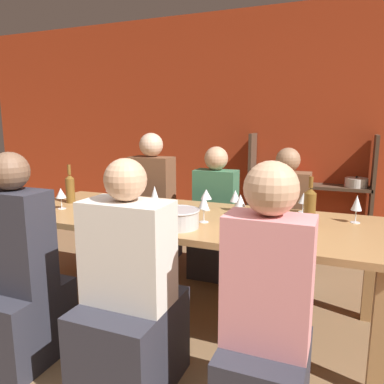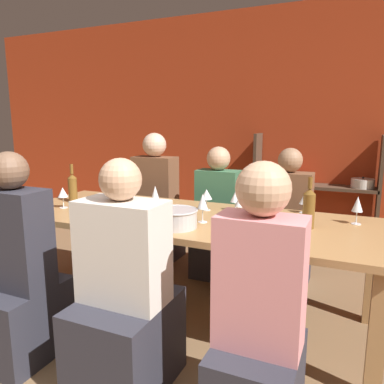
{
  "view_description": "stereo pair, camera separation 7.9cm",
  "coord_description": "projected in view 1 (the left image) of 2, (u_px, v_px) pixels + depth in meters",
  "views": [
    {
      "loc": [
        0.92,
        -0.86,
        1.37
      ],
      "look_at": [
        -0.06,
        1.54,
        0.88
      ],
      "focal_mm": 35.0,
      "sensor_mm": 36.0,
      "label": 1
    },
    {
      "loc": [
        0.99,
        -0.83,
        1.37
      ],
      "look_at": [
        -0.06,
        1.54,
        0.88
      ],
      "focal_mm": 35.0,
      "sensor_mm": 36.0,
      "label": 2
    }
  ],
  "objects": [
    {
      "name": "wine_bottle_dark",
      "position": [
        270.0,
        205.0,
        2.4
      ],
      "size": [
        0.07,
        0.07,
        0.3
      ],
      "color": "#B2C6C1",
      "rests_on": "dining_table"
    },
    {
      "name": "person_near_a",
      "position": [
        20.0,
        286.0,
        2.13
      ],
      "size": [
        0.39,
        0.49,
        1.21
      ],
      "color": "#2D2D38",
      "rests_on": "ground_plane"
    },
    {
      "name": "person_near_b",
      "position": [
        265.0,
        333.0,
        1.63
      ],
      "size": [
        0.37,
        0.46,
        1.22
      ],
      "color": "#2D2D38",
      "rests_on": "ground_plane"
    },
    {
      "name": "wine_glass_white_c",
      "position": [
        122.0,
        201.0,
        2.56
      ],
      "size": [
        0.07,
        0.07,
        0.15
      ],
      "color": "white",
      "rests_on": "dining_table"
    },
    {
      "name": "wine_glass_empty_a",
      "position": [
        235.0,
        196.0,
        2.71
      ],
      "size": [
        0.08,
        0.08,
        0.15
      ],
      "color": "white",
      "rests_on": "dining_table"
    },
    {
      "name": "wine_glass_white_e",
      "position": [
        61.0,
        194.0,
        2.77
      ],
      "size": [
        0.07,
        0.07,
        0.16
      ],
      "color": "white",
      "rests_on": "dining_table"
    },
    {
      "name": "wine_glass_red_b",
      "position": [
        128.0,
        186.0,
        3.14
      ],
      "size": [
        0.07,
        0.07,
        0.16
      ],
      "color": "white",
      "rests_on": "dining_table"
    },
    {
      "name": "wall_back_red",
      "position": [
        267.0,
        123.0,
        4.61
      ],
      "size": [
        8.8,
        0.06,
        2.7
      ],
      "color": "#B23819",
      "rests_on": "ground_plane"
    },
    {
      "name": "person_far_b",
      "position": [
        153.0,
        215.0,
        3.68
      ],
      "size": [
        0.41,
        0.51,
        1.26
      ],
      "rotation": [
        0.0,
        0.0,
        3.14
      ],
      "color": "#2D2D38",
      "rests_on": "ground_plane"
    },
    {
      "name": "wine_bottle_green",
      "position": [
        70.0,
        188.0,
        2.97
      ],
      "size": [
        0.07,
        0.07,
        0.31
      ],
      "color": "brown",
      "rests_on": "dining_table"
    },
    {
      "name": "person_far_a",
      "position": [
        284.0,
        235.0,
        3.14
      ],
      "size": [
        0.37,
        0.47,
        1.16
      ],
      "rotation": [
        0.0,
        0.0,
        3.14
      ],
      "color": "#2D2D38",
      "rests_on": "ground_plane"
    },
    {
      "name": "dining_table",
      "position": [
        187.0,
        226.0,
        2.59
      ],
      "size": [
        2.57,
        0.96,
        0.73
      ],
      "color": "#AD7F4C",
      "rests_on": "ground_plane"
    },
    {
      "name": "wine_glass_red_a",
      "position": [
        204.0,
        202.0,
        2.39
      ],
      "size": [
        0.07,
        0.07,
        0.19
      ],
      "color": "white",
      "rests_on": "dining_table"
    },
    {
      "name": "cell_phone",
      "position": [
        180.0,
        214.0,
        2.62
      ],
      "size": [
        0.15,
        0.16,
        0.01
      ],
      "color": "black",
      "rests_on": "dining_table"
    },
    {
      "name": "wine_glass_empty_b",
      "position": [
        357.0,
        204.0,
        2.38
      ],
      "size": [
        0.07,
        0.07,
        0.18
      ],
      "color": "white",
      "rests_on": "dining_table"
    },
    {
      "name": "wine_glass_white_d",
      "position": [
        110.0,
        187.0,
        3.09
      ],
      "size": [
        0.08,
        0.08,
        0.14
      ],
      "color": "white",
      "rests_on": "dining_table"
    },
    {
      "name": "person_far_c",
      "position": [
        215.0,
        227.0,
        3.37
      ],
      "size": [
        0.37,
        0.46,
        1.15
      ],
      "rotation": [
        0.0,
        0.0,
        3.14
      ],
      "color": "#2D2D38",
      "rests_on": "ground_plane"
    },
    {
      "name": "wine_glass_white_a",
      "position": [
        206.0,
        195.0,
        2.72
      ],
      "size": [
        0.08,
        0.08,
        0.16
      ],
      "color": "white",
      "rests_on": "dining_table"
    },
    {
      "name": "mixing_bowl",
      "position": [
        177.0,
        218.0,
        2.29
      ],
      "size": [
        0.27,
        0.27,
        0.11
      ],
      "color": "#B7BABC",
      "rests_on": "dining_table"
    },
    {
      "name": "shelf_unit",
      "position": [
        307.0,
        202.0,
        4.4
      ],
      "size": [
        1.39,
        0.3,
        1.23
      ],
      "color": "#4C3828",
      "rests_on": "ground_plane"
    },
    {
      "name": "wine_glass_empty_d",
      "position": [
        155.0,
        193.0,
        2.76
      ],
      "size": [
        0.06,
        0.06,
        0.18
      ],
      "color": "white",
      "rests_on": "dining_table"
    },
    {
      "name": "wine_bottle_amber",
      "position": [
        310.0,
        207.0,
        2.28
      ],
      "size": [
        0.07,
        0.07,
        0.31
      ],
      "color": "brown",
      "rests_on": "dining_table"
    },
    {
      "name": "wine_glass_white_b",
      "position": [
        267.0,
        199.0,
        2.56
      ],
      "size": [
        0.08,
        0.08,
        0.17
      ],
      "color": "white",
      "rests_on": "dining_table"
    },
    {
      "name": "wine_glass_empty_e",
      "position": [
        240.0,
        201.0,
        2.56
      ],
      "size": [
        0.07,
        0.07,
        0.15
      ],
      "color": "white",
      "rests_on": "dining_table"
    },
    {
      "name": "wine_glass_empty_c",
      "position": [
        303.0,
        199.0,
        2.66
      ],
      "size": [
        0.07,
        0.07,
        0.14
      ],
      "color": "white",
      "rests_on": "dining_table"
    },
    {
      "name": "person_near_c",
      "position": [
        130.0,
        309.0,
        1.89
      ],
      "size": [
        0.43,
        0.54,
        1.2
      ],
      "color": "#2D2D38",
      "rests_on": "ground_plane"
    }
  ]
}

